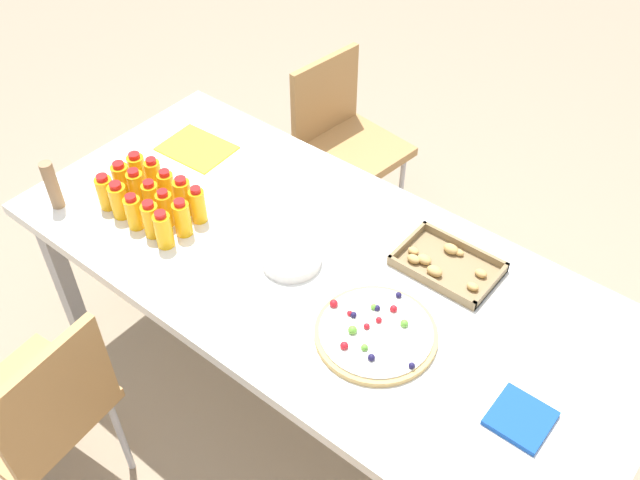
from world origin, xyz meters
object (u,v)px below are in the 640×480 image
juice_bottle_10 (137,170)px  chair_far_left (343,135)px  juice_bottle_3 (151,220)px  chair_near_left (41,409)px  juice_bottle_6 (137,188)px  juice_bottle_5 (122,180)px  juice_bottle_12 (167,188)px  plate_stack (291,259)px  juice_bottle_4 (163,230)px  juice_bottle_11 (154,177)px  juice_bottle_2 (134,212)px  fruit_pizza (376,333)px  juice_bottle_14 (198,205)px  cardboard_tube (52,185)px  juice_bottle_9 (182,218)px  paper_folder (197,148)px  juice_bottle_13 (183,197)px  snack_tray (446,265)px  party_table (321,278)px  juice_bottle_8 (165,208)px  juice_bottle_0 (106,192)px  juice_bottle_7 (152,198)px  napkin_stack (521,418)px

juice_bottle_10 → chair_far_left: bearing=78.9°
juice_bottle_3 → chair_near_left: bearing=-80.4°
juice_bottle_6 → juice_bottle_5: bearing=-177.7°
juice_bottle_6 → juice_bottle_12: bearing=39.9°
juice_bottle_10 → plate_stack: (0.67, 0.04, -0.05)m
juice_bottle_4 → juice_bottle_10: 0.34m
juice_bottle_11 → chair_near_left: bearing=-71.0°
juice_bottle_2 → fruit_pizza: 0.90m
juice_bottle_11 → juice_bottle_12: (0.07, -0.01, -0.00)m
juice_bottle_14 → cardboard_tube: (-0.43, -0.25, 0.03)m
chair_far_left → juice_bottle_12: size_ratio=6.09×
juice_bottle_9 → juice_bottle_14: same height
plate_stack → juice_bottle_3: bearing=-157.3°
juice_bottle_11 → paper_folder: 0.28m
juice_bottle_12 → juice_bottle_13: bearing=-1.0°
juice_bottle_4 → juice_bottle_12: size_ratio=1.02×
snack_tray → chair_far_left: bearing=144.5°
juice_bottle_9 → juice_bottle_13: bearing=134.7°
juice_bottle_2 → snack_tray: (0.90, 0.48, -0.05)m
party_table → snack_tray: size_ratio=6.61×
chair_near_left → chair_far_left: size_ratio=1.00×
juice_bottle_9 → plate_stack: (0.36, 0.12, -0.05)m
juice_bottle_5 → fruit_pizza: (1.05, 0.04, -0.05)m
juice_bottle_13 → juice_bottle_12: bearing=179.0°
juice_bottle_8 → juice_bottle_4: bearing=-45.7°
juice_bottle_0 → juice_bottle_11: juice_bottle_11 is taller
chair_far_left → juice_bottle_7: juice_bottle_7 is taller
juice_bottle_5 → juice_bottle_13: (0.23, 0.07, 0.00)m
party_table → juice_bottle_12: (-0.60, -0.09, 0.13)m
chair_far_left → fruit_pizza: bearing=48.4°
napkin_stack → party_table: bearing=171.4°
juice_bottle_0 → fruit_pizza: juice_bottle_0 is taller
juice_bottle_6 → cardboard_tube: 0.28m
paper_folder → fruit_pizza: bearing=-16.2°
juice_bottle_9 → juice_bottle_2: bearing=-152.9°
juice_bottle_3 → snack_tray: 0.95m
juice_bottle_4 → juice_bottle_8: bearing=134.3°
plate_stack → chair_far_left: bearing=118.0°
snack_tray → juice_bottle_8: bearing=-154.2°
chair_far_left → juice_bottle_14: size_ratio=5.99×
juice_bottle_13 → juice_bottle_0: bearing=-147.8°
juice_bottle_5 → cardboard_tube: 0.23m
juice_bottle_8 → juice_bottle_10: 0.24m
juice_bottle_3 → juice_bottle_10: bearing=148.7°
juice_bottle_0 → cardboard_tube: bearing=-142.3°
juice_bottle_12 → party_table: bearing=8.9°
chair_far_left → juice_bottle_5: juice_bottle_5 is taller
party_table → juice_bottle_7: bearing=-165.0°
juice_bottle_10 → chair_near_left: bearing=-65.4°
party_table → juice_bottle_4: bearing=-151.4°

